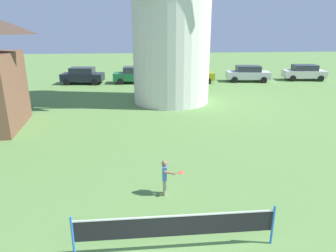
{
  "coord_description": "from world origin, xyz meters",
  "views": [
    {
      "loc": [
        -0.65,
        -4.22,
        5.31
      ],
      "look_at": [
        0.13,
        4.02,
        2.59
      ],
      "focal_mm": 32.7,
      "sensor_mm": 36.0,
      "label": 1
    }
  ],
  "objects_px": {
    "tennis_net": "(176,226)",
    "parked_car_cream": "(304,72)",
    "parked_car_silver": "(248,73)",
    "parked_car_mustard": "(192,74)",
    "player_far": "(165,176)",
    "parked_car_black": "(83,75)",
    "parked_car_green": "(137,75)"
  },
  "relations": [
    {
      "from": "parked_car_green",
      "to": "parked_car_silver",
      "type": "bearing_deg",
      "value": -1.04
    },
    {
      "from": "parked_car_black",
      "to": "parked_car_silver",
      "type": "bearing_deg",
      "value": -0.95
    },
    {
      "from": "tennis_net",
      "to": "parked_car_green",
      "type": "relative_size",
      "value": 1.12
    },
    {
      "from": "player_far",
      "to": "parked_car_green",
      "type": "relative_size",
      "value": 0.27
    },
    {
      "from": "parked_car_silver",
      "to": "parked_car_green",
      "type": "bearing_deg",
      "value": 178.96
    },
    {
      "from": "parked_car_silver",
      "to": "parked_car_mustard",
      "type": "bearing_deg",
      "value": -179.14
    },
    {
      "from": "tennis_net",
      "to": "parked_car_cream",
      "type": "xyz_separation_m",
      "value": [
        16.0,
        23.63,
        0.12
      ]
    },
    {
      "from": "tennis_net",
      "to": "parked_car_cream",
      "type": "relative_size",
      "value": 1.17
    },
    {
      "from": "parked_car_black",
      "to": "parked_car_mustard",
      "type": "bearing_deg",
      "value": -1.91
    },
    {
      "from": "player_far",
      "to": "parked_car_green",
      "type": "bearing_deg",
      "value": 92.73
    },
    {
      "from": "player_far",
      "to": "parked_car_silver",
      "type": "xyz_separation_m",
      "value": [
        10.03,
        20.73,
        0.12
      ]
    },
    {
      "from": "tennis_net",
      "to": "parked_car_black",
      "type": "distance_m",
      "value": 24.43
    },
    {
      "from": "parked_car_green",
      "to": "parked_car_silver",
      "type": "height_order",
      "value": "same"
    },
    {
      "from": "tennis_net",
      "to": "player_far",
      "type": "bearing_deg",
      "value": 90.61
    },
    {
      "from": "parked_car_green",
      "to": "parked_car_cream",
      "type": "height_order",
      "value": "same"
    },
    {
      "from": "tennis_net",
      "to": "parked_car_black",
      "type": "height_order",
      "value": "parked_car_black"
    },
    {
      "from": "tennis_net",
      "to": "player_far",
      "type": "distance_m",
      "value": 2.65
    },
    {
      "from": "tennis_net",
      "to": "player_far",
      "type": "relative_size",
      "value": 4.11
    },
    {
      "from": "player_far",
      "to": "parked_car_mustard",
      "type": "distance_m",
      "value": 21.11
    },
    {
      "from": "parked_car_green",
      "to": "parked_car_cream",
      "type": "distance_m",
      "value": 17.03
    },
    {
      "from": "parked_car_silver",
      "to": "parked_car_cream",
      "type": "distance_m",
      "value": 6.01
    },
    {
      "from": "player_far",
      "to": "parked_car_mustard",
      "type": "xyz_separation_m",
      "value": [
        4.41,
        20.65,
        0.12
      ]
    },
    {
      "from": "parked_car_black",
      "to": "parked_car_mustard",
      "type": "xyz_separation_m",
      "value": [
        10.54,
        -0.35,
        0.0
      ]
    },
    {
      "from": "parked_car_silver",
      "to": "parked_car_black",
      "type": "bearing_deg",
      "value": 179.05
    },
    {
      "from": "tennis_net",
      "to": "parked_car_green",
      "type": "xyz_separation_m",
      "value": [
        -1.03,
        23.58,
        0.13
      ]
    },
    {
      "from": "player_far",
      "to": "parked_car_black",
      "type": "relative_size",
      "value": 0.3
    },
    {
      "from": "parked_car_silver",
      "to": "parked_car_cream",
      "type": "relative_size",
      "value": 1.02
    },
    {
      "from": "tennis_net",
      "to": "parked_car_silver",
      "type": "xyz_separation_m",
      "value": [
        10.0,
        23.38,
        0.13
      ]
    },
    {
      "from": "player_far",
      "to": "parked_car_silver",
      "type": "relative_size",
      "value": 0.28
    },
    {
      "from": "parked_car_black",
      "to": "parked_car_mustard",
      "type": "height_order",
      "value": "same"
    },
    {
      "from": "tennis_net",
      "to": "parked_car_silver",
      "type": "height_order",
      "value": "parked_car_silver"
    },
    {
      "from": "player_far",
      "to": "parked_car_mustard",
      "type": "relative_size",
      "value": 0.28
    }
  ]
}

